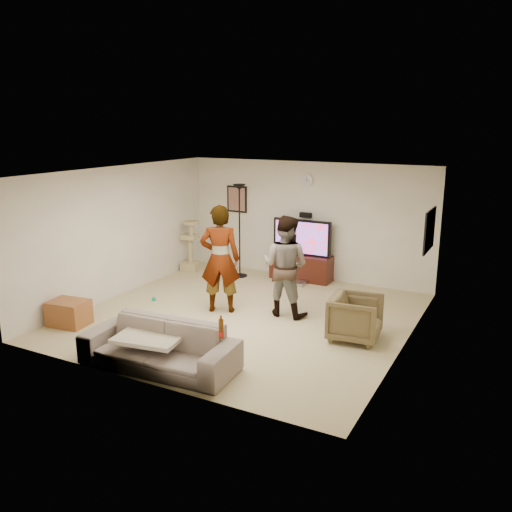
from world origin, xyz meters
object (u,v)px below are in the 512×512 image
at_px(person_left, 220,259).
at_px(armchair, 355,318).
at_px(side_table, 69,313).
at_px(tv, 302,237).
at_px(cat_tree, 190,246).
at_px(tv_stand, 301,267).
at_px(sofa, 159,346).
at_px(beer_bottle, 221,329).
at_px(floor_lamp, 240,231).
at_px(person_right, 285,266).

bearing_deg(person_left, armchair, 153.48).
bearing_deg(side_table, tv, 60.40).
relative_size(person_left, armchair, 2.48).
height_order(cat_tree, side_table, cat_tree).
height_order(tv, person_left, person_left).
bearing_deg(cat_tree, side_table, -88.22).
relative_size(tv_stand, sofa, 0.61).
distance_m(tv_stand, beer_bottle, 4.92).
height_order(armchair, side_table, armchair).
xyz_separation_m(tv_stand, side_table, (-2.40, -4.23, -0.07)).
bearing_deg(cat_tree, beer_bottle, -51.34).
height_order(tv_stand, armchair, armchair).
distance_m(tv, floor_lamp, 1.35).
xyz_separation_m(tv_stand, floor_lamp, (-1.29, -0.40, 0.74)).
bearing_deg(tv, floor_lamp, -162.84).
bearing_deg(sofa, tv_stand, 85.43).
xyz_separation_m(tv, floor_lamp, (-1.29, -0.40, 0.08)).
distance_m(tv_stand, person_left, 2.62).
distance_m(cat_tree, side_table, 3.75).
xyz_separation_m(tv_stand, tv, (-0.00, 0.00, 0.65)).
height_order(cat_tree, armchair, cat_tree).
xyz_separation_m(tv_stand, cat_tree, (-2.52, -0.50, 0.31)).
relative_size(tv, beer_bottle, 5.12).
bearing_deg(tv_stand, floor_lamp, -162.84).
height_order(cat_tree, person_left, person_left).
bearing_deg(armchair, floor_lamp, 50.81).
xyz_separation_m(floor_lamp, sofa, (1.21, -4.41, -0.69)).
relative_size(tv_stand, tv, 1.03).
distance_m(tv_stand, tv, 0.65).
distance_m(tv_stand, cat_tree, 2.59).
xyz_separation_m(tv, person_right, (0.58, -2.10, -0.04)).
xyz_separation_m(cat_tree, beer_bottle, (3.44, -4.30, 0.18)).
xyz_separation_m(cat_tree, sofa, (2.44, -4.30, -0.26)).
distance_m(person_left, side_table, 2.69).
bearing_deg(tv_stand, armchair, -52.33).
height_order(cat_tree, person_right, person_right).
distance_m(person_left, sofa, 2.46).
distance_m(tv, person_left, 2.53).
height_order(sofa, side_table, sofa).
distance_m(beer_bottle, armchair, 2.49).
bearing_deg(beer_bottle, person_left, 121.65).
distance_m(cat_tree, sofa, 4.96).
relative_size(beer_bottle, side_table, 0.40).
distance_m(person_left, person_right, 1.15).
bearing_deg(person_left, cat_tree, -68.17).
distance_m(cat_tree, armchair, 4.99).
bearing_deg(side_table, armchair, 20.31).
bearing_deg(person_right, beer_bottle, 98.03).
height_order(tv_stand, tv, tv).
relative_size(beer_bottle, armchair, 0.32).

